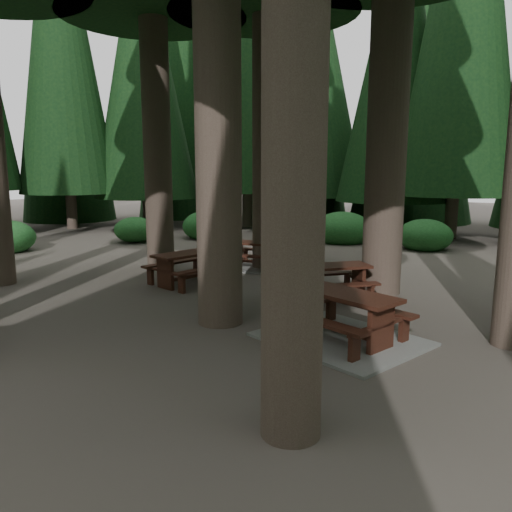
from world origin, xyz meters
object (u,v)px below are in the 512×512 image
Objects in this scene: picnic_table_a at (341,324)px; picnic_table_f at (329,277)px; picnic_table_c at (260,259)px; picnic_table_b at (189,263)px.

picnic_table_a is 1.27× the size of picnic_table_f.
picnic_table_b is at bearing -110.60° from picnic_table_c.
picnic_table_f is (-1.43, 2.32, 0.22)m from picnic_table_a.
picnic_table_a is 5.29m from picnic_table_b.
picnic_table_f is (3.30, -2.09, 0.26)m from picnic_table_c.
picnic_table_c is 1.14× the size of picnic_table_f.
picnic_table_a is at bearing -100.47° from picnic_table_b.
picnic_table_b is 3.65m from picnic_table_f.
picnic_table_f is (3.59, 0.64, -0.02)m from picnic_table_b.
picnic_table_a is at bearing -57.51° from picnic_table_c.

